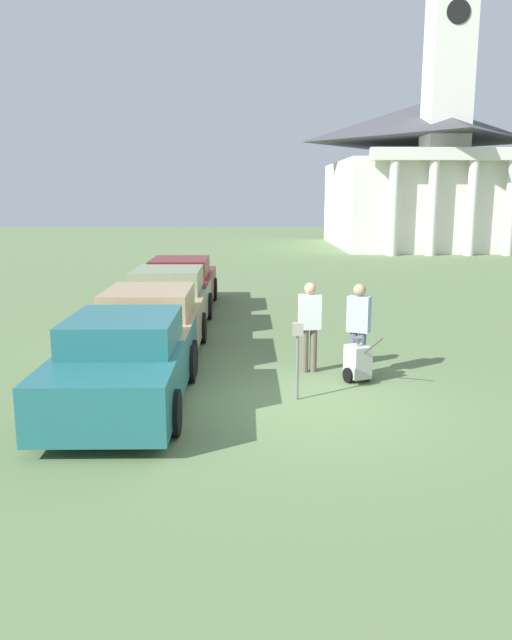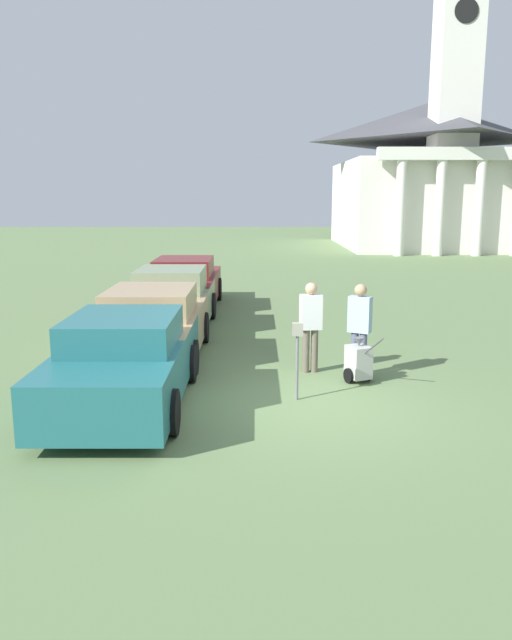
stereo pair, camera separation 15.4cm
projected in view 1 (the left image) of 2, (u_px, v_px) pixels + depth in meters
The scene contains 10 objects.
ground_plane at pixel (298, 404), 10.37m from camera, with size 120.00×120.00×0.00m, color #607A4C.
parked_car_teal at pixel (127, 361), 10.37m from camera, with size 2.07×5.02×1.51m.
parked_car_tan at pixel (151, 327), 12.97m from camera, with size 2.07×5.12×1.55m.
parked_car_sage at pixel (169, 301), 16.03m from camera, with size 2.02×4.81×1.60m.
parked_car_maroon at pixel (181, 285), 18.93m from camera, with size 2.02×5.21×1.56m.
parking_meter at pixel (298, 346), 10.43m from camera, with size 0.18×0.09×1.33m.
person_worker at pixel (310, 321), 12.09m from camera, with size 0.44×0.27×1.77m.
person_supervisor at pixel (359, 324), 11.81m from camera, with size 0.47×0.39×1.79m.
equipment_cart at pixel (358, 361), 11.57m from camera, with size 0.58×0.98×1.00m.
church at pixel (422, 164), 41.47m from camera, with size 11.42×14.13×24.51m.
Camera 1 is at (-0.85, -9.88, 3.41)m, focal length 35.00 mm.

